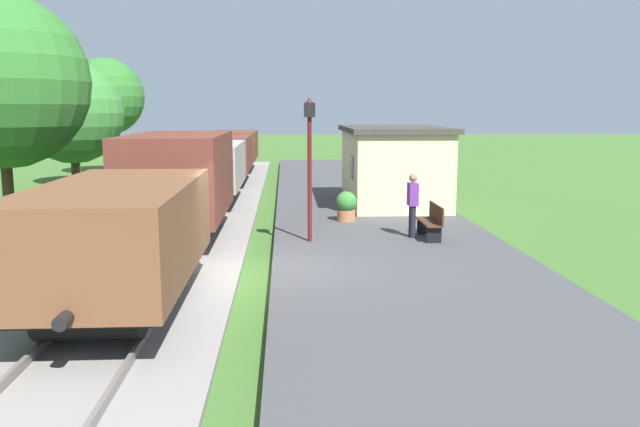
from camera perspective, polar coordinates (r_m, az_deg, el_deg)
ground_plane at (r=14.01m, az=-5.12°, el=-5.87°), size 160.00×160.00×0.00m
platform_slab at (r=14.23m, az=7.91°, el=-5.16°), size 6.00×60.00×0.25m
track_ballast at (r=14.29m, az=-14.83°, el=-5.60°), size 3.80×60.00×0.12m
rail_near at (r=14.13m, az=-11.98°, el=-5.12°), size 0.07×60.00×0.14m
rail_far at (r=14.42m, az=-17.67°, el=-5.06°), size 0.07×60.00×0.14m
freight_train at (r=24.23m, az=-10.04°, el=3.96°), size 2.50×32.60×2.72m
station_hut at (r=23.27m, az=6.52°, el=4.29°), size 3.50×5.80×2.78m
bench_near_hut at (r=17.24m, az=9.91°, el=-0.65°), size 0.42×1.50×0.91m
person_waiting at (r=17.26m, az=8.23°, el=0.96°), size 0.25×0.39×1.71m
potted_planter at (r=19.65m, az=2.35°, el=0.70°), size 0.64×0.64×0.92m
lamp_post_near at (r=16.38m, az=-0.93°, el=6.30°), size 0.28×0.28×3.70m
tree_trackside_mid at (r=18.02m, az=-26.60°, el=10.43°), size 4.34×4.34×6.49m
tree_trackside_far at (r=23.54m, az=-21.18°, el=8.31°), size 3.43×3.43×5.24m
tree_field_left at (r=32.63m, az=-21.04°, el=8.65°), size 3.58×3.58×5.44m
tree_field_distant at (r=37.80m, az=-18.56°, el=9.81°), size 4.23×4.23×6.44m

